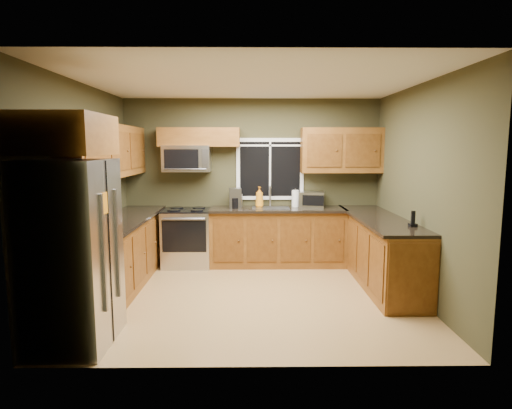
{
  "coord_description": "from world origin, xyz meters",
  "views": [
    {
      "loc": [
        -0.02,
        -5.33,
        1.92
      ],
      "look_at": [
        0.05,
        0.35,
        1.15
      ],
      "focal_mm": 30.0,
      "sensor_mm": 36.0,
      "label": 1
    }
  ],
  "objects_px": {
    "cordless_phone": "(413,222)",
    "kettle": "(238,200)",
    "refrigerator": "(72,253)",
    "paper_towel_roll": "(295,198)",
    "toaster_oven": "(312,199)",
    "soap_bottle_c": "(237,201)",
    "microwave": "(187,159)",
    "coffee_maker": "(235,199)",
    "soap_bottle_a": "(259,197)",
    "range": "(187,237)"
  },
  "relations": [
    {
      "from": "toaster_oven",
      "to": "coffee_maker",
      "type": "distance_m",
      "value": 1.25
    },
    {
      "from": "paper_towel_roll",
      "to": "cordless_phone",
      "type": "relative_size",
      "value": 1.52
    },
    {
      "from": "soap_bottle_c",
      "to": "cordless_phone",
      "type": "xyz_separation_m",
      "value": [
        2.23,
        -1.83,
        -0.03
      ]
    },
    {
      "from": "refrigerator",
      "to": "paper_towel_roll",
      "type": "bearing_deg",
      "value": 50.1
    },
    {
      "from": "toaster_oven",
      "to": "coffee_maker",
      "type": "height_order",
      "value": "coffee_maker"
    },
    {
      "from": "range",
      "to": "soap_bottle_c",
      "type": "distance_m",
      "value": 0.99
    },
    {
      "from": "microwave",
      "to": "cordless_phone",
      "type": "bearing_deg",
      "value": -30.23
    },
    {
      "from": "coffee_maker",
      "to": "soap_bottle_c",
      "type": "bearing_deg",
      "value": 80.72
    },
    {
      "from": "paper_towel_roll",
      "to": "cordless_phone",
      "type": "xyz_separation_m",
      "value": [
        1.27,
        -1.79,
        -0.08
      ]
    },
    {
      "from": "soap_bottle_c",
      "to": "soap_bottle_a",
      "type": "bearing_deg",
      "value": -11.33
    },
    {
      "from": "microwave",
      "to": "range",
      "type": "bearing_deg",
      "value": -89.98
    },
    {
      "from": "refrigerator",
      "to": "coffee_maker",
      "type": "bearing_deg",
      "value": 62.61
    },
    {
      "from": "refrigerator",
      "to": "soap_bottle_a",
      "type": "relative_size",
      "value": 5.41
    },
    {
      "from": "coffee_maker",
      "to": "kettle",
      "type": "xyz_separation_m",
      "value": [
        0.05,
        0.12,
        -0.03
      ]
    },
    {
      "from": "range",
      "to": "soap_bottle_a",
      "type": "bearing_deg",
      "value": 6.21
    },
    {
      "from": "range",
      "to": "cordless_phone",
      "type": "distance_m",
      "value": 3.48
    },
    {
      "from": "refrigerator",
      "to": "coffee_maker",
      "type": "distance_m",
      "value": 3.19
    },
    {
      "from": "coffee_maker",
      "to": "cordless_phone",
      "type": "relative_size",
      "value": 1.6
    },
    {
      "from": "refrigerator",
      "to": "cordless_phone",
      "type": "height_order",
      "value": "refrigerator"
    },
    {
      "from": "coffee_maker",
      "to": "soap_bottle_a",
      "type": "bearing_deg",
      "value": 9.81
    },
    {
      "from": "range",
      "to": "coffee_maker",
      "type": "distance_m",
      "value": 0.99
    },
    {
      "from": "range",
      "to": "coffee_maker",
      "type": "xyz_separation_m",
      "value": [
        0.78,
        0.06,
        0.62
      ]
    },
    {
      "from": "microwave",
      "to": "toaster_oven",
      "type": "xyz_separation_m",
      "value": [
        2.03,
        -0.01,
        -0.66
      ]
    },
    {
      "from": "toaster_oven",
      "to": "range",
      "type": "bearing_deg",
      "value": -176.37
    },
    {
      "from": "soap_bottle_a",
      "to": "soap_bottle_c",
      "type": "height_order",
      "value": "soap_bottle_a"
    },
    {
      "from": "coffee_maker",
      "to": "cordless_phone",
      "type": "distance_m",
      "value": 2.82
    },
    {
      "from": "toaster_oven",
      "to": "paper_towel_roll",
      "type": "bearing_deg",
      "value": 172.99
    },
    {
      "from": "soap_bottle_c",
      "to": "range",
      "type": "bearing_deg",
      "value": -165.87
    },
    {
      "from": "toaster_oven",
      "to": "soap_bottle_c",
      "type": "distance_m",
      "value": 1.23
    },
    {
      "from": "soap_bottle_a",
      "to": "kettle",
      "type": "bearing_deg",
      "value": 171.21
    },
    {
      "from": "toaster_oven",
      "to": "paper_towel_roll",
      "type": "distance_m",
      "value": 0.27
    },
    {
      "from": "cordless_phone",
      "to": "paper_towel_roll",
      "type": "bearing_deg",
      "value": 125.31
    },
    {
      "from": "microwave",
      "to": "cordless_phone",
      "type": "xyz_separation_m",
      "value": [
        3.03,
        -1.77,
        -0.73
      ]
    },
    {
      "from": "microwave",
      "to": "kettle",
      "type": "relative_size",
      "value": 3.0
    },
    {
      "from": "microwave",
      "to": "kettle",
      "type": "xyz_separation_m",
      "value": [
        0.83,
        0.04,
        -0.67
      ]
    },
    {
      "from": "range",
      "to": "microwave",
      "type": "height_order",
      "value": "microwave"
    },
    {
      "from": "paper_towel_roll",
      "to": "cordless_phone",
      "type": "distance_m",
      "value": 2.2
    },
    {
      "from": "soap_bottle_c",
      "to": "cordless_phone",
      "type": "bearing_deg",
      "value": -39.38
    },
    {
      "from": "kettle",
      "to": "cordless_phone",
      "type": "distance_m",
      "value": 2.85
    },
    {
      "from": "range",
      "to": "cordless_phone",
      "type": "height_order",
      "value": "cordless_phone"
    },
    {
      "from": "coffee_maker",
      "to": "toaster_oven",
      "type": "bearing_deg",
      "value": 3.18
    },
    {
      "from": "range",
      "to": "refrigerator",
      "type": "bearing_deg",
      "value": -103.97
    },
    {
      "from": "toaster_oven",
      "to": "microwave",
      "type": "bearing_deg",
      "value": 179.79
    },
    {
      "from": "refrigerator",
      "to": "coffee_maker",
      "type": "xyz_separation_m",
      "value": [
        1.47,
        2.83,
        0.19
      ]
    },
    {
      "from": "refrigerator",
      "to": "range",
      "type": "xyz_separation_m",
      "value": [
        0.69,
        2.77,
        -0.43
      ]
    },
    {
      "from": "coffee_maker",
      "to": "paper_towel_roll",
      "type": "xyz_separation_m",
      "value": [
        0.98,
        0.1,
        -0.01
      ]
    },
    {
      "from": "kettle",
      "to": "soap_bottle_a",
      "type": "relative_size",
      "value": 0.76
    },
    {
      "from": "cordless_phone",
      "to": "kettle",
      "type": "bearing_deg",
      "value": 140.6
    },
    {
      "from": "toaster_oven",
      "to": "cordless_phone",
      "type": "bearing_deg",
      "value": -60.3
    },
    {
      "from": "microwave",
      "to": "paper_towel_roll",
      "type": "distance_m",
      "value": 1.88
    }
  ]
}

